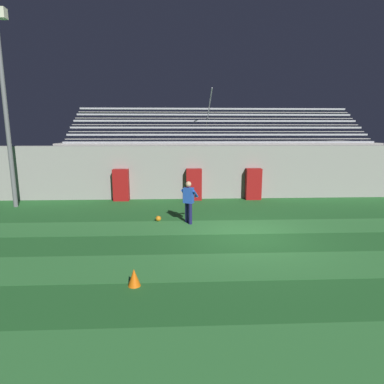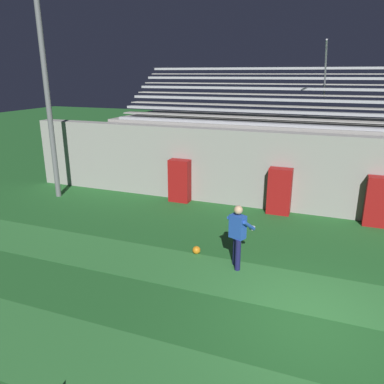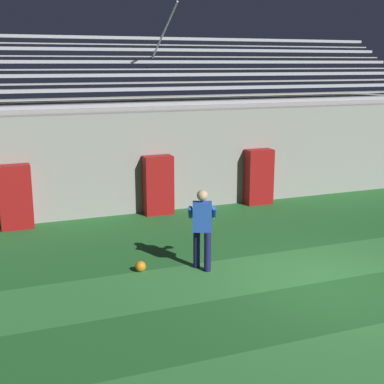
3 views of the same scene
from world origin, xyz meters
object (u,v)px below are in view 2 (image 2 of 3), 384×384
Objects in this scene: padding_pillar_gate_right at (378,202)px; soccer_ball at (196,250)px; padding_pillar_gate_left at (279,191)px; floodlight_pole at (42,52)px; goalkeeper at (238,232)px; padding_pillar_far_left at (180,181)px.

padding_pillar_gate_right is 7.45× the size of soccer_ball.
padding_pillar_gate_left is 0.19× the size of floodlight_pole.
soccer_ball is (-1.63, -3.96, -0.71)m from padding_pillar_gate_left.
padding_pillar_far_left is at bearing 128.08° from goalkeeper.
goalkeeper reaches higher than padding_pillar_far_left.
floodlight_pole is 5.24× the size of goalkeeper.
soccer_ball is (-4.77, -3.96, -0.71)m from padding_pillar_gate_right.
floodlight_pole reaches higher than padding_pillar_gate_right.
padding_pillar_gate_left reaches higher than soccer_ball.
padding_pillar_gate_right is 1.00× the size of padding_pillar_far_left.
padding_pillar_gate_right is at bearing 50.27° from goalkeeper.
floodlight_pole reaches higher than soccer_ball.
padding_pillar_gate_right is 0.98× the size of goalkeeper.
padding_pillar_gate_left is 0.98× the size of goalkeeper.
padding_pillar_gate_left is 1.00× the size of padding_pillar_far_left.
padding_pillar_gate_right is at bearing 5.67° from floodlight_pole.
padding_pillar_far_left is at bearing 180.00° from padding_pillar_gate_left.
padding_pillar_gate_left and padding_pillar_far_left have the same top height.
floodlight_pole is at bearing 158.14° from soccer_ball.
padding_pillar_far_left is 5.43m from goalkeeper.
goalkeeper is at bearing -20.81° from floodlight_pole.
soccer_ball is at bearing 165.48° from goalkeeper.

